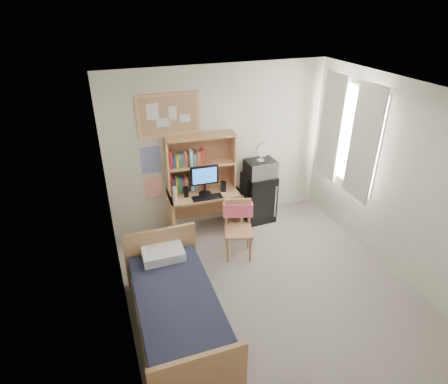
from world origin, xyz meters
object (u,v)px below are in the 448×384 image
object	(u,v)px
bed	(178,313)
desk_fan	(261,152)
bulletin_board	(169,115)
monitor	(205,181)
microwave	(260,168)
speaker_right	(223,186)
mini_fridge	(258,197)
desk	(205,211)
speaker_left	(186,192)
desk_chair	(239,231)

from	to	relation	value
bed	desk_fan	world-z (taller)	desk_fan
bulletin_board	monitor	xyz separation A→B (m)	(0.42, -0.35, -0.98)
bulletin_board	microwave	bearing A→B (deg)	-10.85
bulletin_board	microwave	distance (m)	1.71
bed	speaker_right	world-z (taller)	speaker_right
monitor	microwave	bearing A→B (deg)	7.59
mini_fridge	desk	bearing A→B (deg)	-179.21
microwave	speaker_left	bearing A→B (deg)	-178.67
bulletin_board	desk_chair	world-z (taller)	bulletin_board
desk_chair	bed	bearing A→B (deg)	-120.30
speaker_left	desk_fan	world-z (taller)	desk_fan
bulletin_board	speaker_left	xyz separation A→B (m)	(0.12, -0.33, -1.13)
bulletin_board	speaker_right	size ratio (longest dim) A/B	5.48
desk_chair	speaker_right	bearing A→B (deg)	105.03
monitor	microwave	distance (m)	0.98
bulletin_board	desk_chair	bearing A→B (deg)	-58.39
bed	speaker_right	size ratio (longest dim) A/B	10.55
microwave	speaker_right	bearing A→B (deg)	-173.58
speaker_left	mini_fridge	bearing A→B (deg)	6.71
bulletin_board	desk	xyz separation A→B (m)	(0.42, -0.29, -1.57)
speaker_left	speaker_right	size ratio (longest dim) A/B	0.94
speaker_right	bulletin_board	bearing A→B (deg)	156.03
desk_chair	speaker_right	size ratio (longest dim) A/B	5.08
desk	speaker_right	bearing A→B (deg)	-11.31
desk	microwave	size ratio (longest dim) A/B	2.42
monitor	bed	bearing A→B (deg)	-113.70
bed	desk	bearing A→B (deg)	64.97
microwave	desk_fan	bearing A→B (deg)	0.00
bulletin_board	desk_fan	bearing A→B (deg)	-10.85
desk_chair	bed	xyz separation A→B (m)	(-1.18, -1.07, -0.19)
monitor	desk	bearing A→B (deg)	90.00
bulletin_board	bed	xyz separation A→B (m)	(-0.50, -2.18, -1.67)
microwave	desk_fan	world-z (taller)	desk_fan
desk	bed	world-z (taller)	desk
bulletin_board	desk_fan	xyz separation A→B (m)	(1.40, -0.27, -0.68)
monitor	desk_fan	size ratio (longest dim) A/B	1.62
bed	desk_fan	bearing A→B (deg)	46.12
desk	speaker_left	world-z (taller)	speaker_left
mini_fridge	speaker_right	xyz separation A→B (m)	(-0.68, -0.12, 0.38)
bed	speaker_left	bearing A→B (deg)	72.44
speaker_left	desk	bearing A→B (deg)	11.31
bulletin_board	microwave	size ratio (longest dim) A/B	2.00
bed	desk_fan	xyz separation A→B (m)	(1.90, 1.91, 0.99)
bulletin_board	desk	distance (m)	1.65
bulletin_board	monitor	world-z (taller)	bulletin_board
desk_chair	desk_fan	xyz separation A→B (m)	(0.71, 0.84, 0.81)
desk	bed	distance (m)	2.10
bulletin_board	bed	size ratio (longest dim) A/B	0.52
mini_fridge	desk_fan	size ratio (longest dim) A/B	2.91
bulletin_board	desk_chair	distance (m)	1.97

